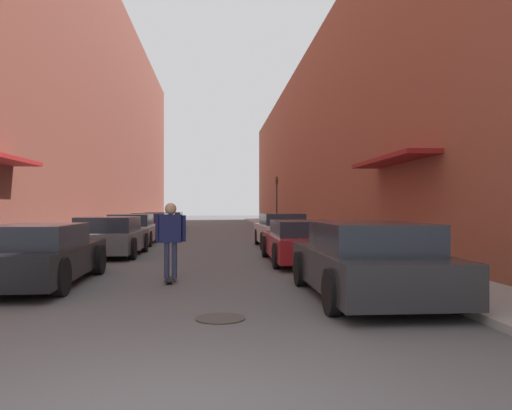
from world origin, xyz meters
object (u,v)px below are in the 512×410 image
object	(u,v)px
parked_car_left_5	(170,220)
traffic_light	(277,197)
parked_car_left_3	(151,225)
parked_car_left_4	(160,222)
parked_car_left_1	(110,237)
parked_car_right_1	(303,242)
parked_car_right_2	(281,231)
manhole_cover	(220,318)
skateboarder	(171,234)
parked_car_left_0	(39,255)
parked_car_left_2	(132,230)
parked_car_right_0	(368,261)

from	to	relation	value
parked_car_left_5	traffic_light	world-z (taller)	traffic_light
parked_car_left_3	traffic_light	bearing A→B (deg)	35.39
parked_car_left_4	parked_car_left_1	bearing A→B (deg)	-89.50
parked_car_left_3	parked_car_right_1	size ratio (longest dim) A/B	0.96
parked_car_right_2	manhole_cover	distance (m)	12.69
parked_car_left_3	skateboarder	size ratio (longest dim) A/B	2.78
parked_car_left_4	skateboarder	distance (m)	22.01
parked_car_left_0	parked_car_right_2	world-z (taller)	parked_car_right_2
parked_car_right_2	manhole_cover	size ratio (longest dim) A/B	5.99
parked_car_left_0	skateboarder	world-z (taller)	skateboarder
parked_car_left_3	parked_car_right_2	world-z (taller)	parked_car_right_2
skateboarder	parked_car_left_3	bearing A→B (deg)	98.66
parked_car_left_2	traffic_light	world-z (taller)	traffic_light
parked_car_left_1	parked_car_right_0	distance (m)	9.92
parked_car_left_2	parked_car_left_4	xyz separation A→B (m)	(-0.04, 11.19, -0.00)
parked_car_left_0	manhole_cover	world-z (taller)	parked_car_left_0
parked_car_left_2	skateboarder	world-z (taller)	skateboarder
skateboarder	parked_car_right_2	bearing A→B (deg)	68.55
parked_car_left_5	parked_car_right_0	bearing A→B (deg)	-78.51
parked_car_left_0	parked_car_left_4	xyz separation A→B (m)	(0.02, 21.99, 0.00)
parked_car_left_5	parked_car_right_2	size ratio (longest dim) A/B	1.03
parked_car_right_1	traffic_light	xyz separation A→B (m)	(1.52, 18.51, 1.65)
parked_car_left_4	manhole_cover	xyz separation A→B (m)	(3.60, -25.36, -0.60)
parked_car_right_0	skateboarder	xyz separation A→B (m)	(-3.55, 2.11, 0.38)
parked_car_left_2	parked_car_left_0	bearing A→B (deg)	-90.33
skateboarder	manhole_cover	distance (m)	3.78
parked_car_left_4	traffic_light	distance (m)	7.70
parked_car_left_2	parked_car_left_3	distance (m)	6.00
manhole_cover	parked_car_left_3	bearing A→B (deg)	99.96
parked_car_left_0	parked_car_right_0	world-z (taller)	parked_car_right_0
manhole_cover	parked_car_right_1	bearing A→B (deg)	70.91
parked_car_left_1	parked_car_left_5	size ratio (longest dim) A/B	0.96
traffic_light	parked_car_right_2	bearing A→B (deg)	-96.24
parked_car_left_2	parked_car_right_0	bearing A→B (deg)	-64.47
parked_car_left_3	traffic_light	world-z (taller)	traffic_light
parked_car_right_1	parked_car_right_2	world-z (taller)	parked_car_right_2
parked_car_left_0	manhole_cover	bearing A→B (deg)	-42.97
manhole_cover	traffic_light	size ratio (longest dim) A/B	0.20
parked_car_left_3	manhole_cover	xyz separation A→B (m)	(3.54, -20.17, -0.61)
parked_car_left_4	parked_car_right_1	bearing A→B (deg)	-71.91
parked_car_left_0	parked_car_left_3	bearing A→B (deg)	89.74
parked_car_left_1	parked_car_left_4	bearing A→B (deg)	90.50
parked_car_left_1	parked_car_right_1	xyz separation A→B (m)	(5.87, -2.33, -0.02)
parked_car_left_1	parked_car_right_1	world-z (taller)	parked_car_left_1
parked_car_right_1	skateboarder	world-z (taller)	skateboarder
parked_car_left_1	skateboarder	distance (m)	6.30
parked_car_left_5	parked_car_right_0	world-z (taller)	parked_car_right_0
parked_car_left_3	parked_car_right_0	size ratio (longest dim) A/B	1.04
parked_car_right_2	skateboarder	world-z (taller)	skateboarder
skateboarder	traffic_light	bearing A→B (deg)	77.35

